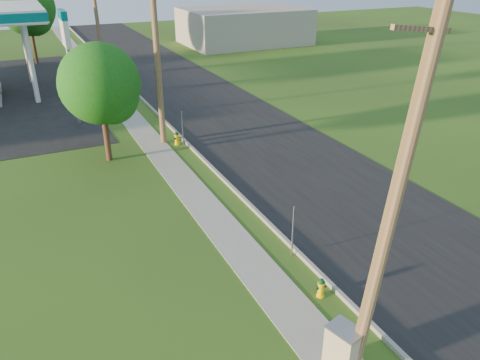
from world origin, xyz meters
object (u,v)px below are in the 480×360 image
utility_pole_mid (157,55)px  utility_pole_far (97,19)px  tree_lot (29,10)px  hydrant_mid (177,138)px  hydrant_near (321,288)px  hydrant_far (126,87)px  utility_cabinet (343,351)px  utility_pole_near (393,207)px  price_pylon (66,35)px  tree_verge (102,87)px

utility_pole_mid → utility_pole_far: (0.00, 18.00, -0.15)m
tree_lot → hydrant_mid: bearing=-78.5°
hydrant_near → hydrant_far: hydrant_far is taller
tree_lot → hydrant_mid: (5.47, -26.78, -4.62)m
hydrant_mid → utility_cabinet: 17.16m
tree_lot → utility_pole_near: bearing=-83.7°
utility_pole_far → price_pylon: size_ratio=1.39×
tree_lot → hydrant_near: 41.81m
hydrant_near → utility_cabinet: 2.98m
utility_pole_near → hydrant_far: size_ratio=11.37×
utility_pole_near → utility_cabinet: size_ratio=6.59×
hydrant_mid → utility_cabinet: (-1.26, -17.11, 0.33)m
tree_verge → hydrant_near: tree_verge is taller
price_pylon → hydrant_far: (4.44, 6.27, -5.03)m
price_pylon → hydrant_near: (4.43, -20.59, -5.09)m
utility_pole_mid → hydrant_mid: bearing=-49.1°
tree_verge → utility_pole_mid: bearing=22.3°
tree_verge → hydrant_far: tree_verge is taller
hydrant_near → hydrant_far: bearing=90.0°
utility_pole_near → tree_lot: (-4.89, 44.11, 0.21)m
utility_pole_mid → price_pylon: bearing=125.3°
utility_cabinet → utility_pole_near: bearing=-17.9°
tree_lot → price_pylon: bearing=-87.3°
tree_lot → hydrant_far: (5.42, -14.33, -4.60)m
utility_pole_far → tree_lot: utility_pole_far is taller
tree_lot → utility_cabinet: bearing=-84.5°
utility_pole_far → tree_verge: size_ratio=1.58×
price_pylon → hydrant_mid: (4.48, -6.17, -5.05)m
hydrant_near → utility_cabinet: size_ratio=0.48×
utility_cabinet → utility_pole_mid: bearing=87.8°
price_pylon → tree_lot: size_ratio=0.88×
hydrant_mid → utility_cabinet: utility_cabinet is taller
utility_pole_near → tree_verge: size_ratio=1.57×
hydrant_mid → hydrant_far: size_ratio=0.95×
tree_verge → hydrant_mid: bearing=9.7°
utility_pole_mid → price_pylon: utility_pole_mid is taller
utility_pole_near → hydrant_far: bearing=89.0°
price_pylon → utility_cabinet: bearing=-82.1°
utility_pole_mid → utility_pole_far: size_ratio=1.03×
utility_pole_near → hydrant_far: 30.10m
utility_pole_mid → hydrant_far: (0.54, 11.77, -4.55)m
tree_verge → tree_lot: 27.50m
utility_pole_mid → tree_lot: utility_pole_mid is taller
tree_verge → price_pylon: bearing=95.7°
hydrant_mid → hydrant_far: bearing=90.2°
utility_pole_mid → price_pylon: (-3.90, 5.50, 0.48)m
utility_pole_far → utility_pole_near: bearing=-90.0°
utility_cabinet → tree_lot: bearing=95.5°
utility_pole_far → hydrant_near: utility_pole_far is taller
utility_pole_mid → tree_verge: utility_pole_mid is taller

